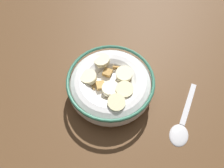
# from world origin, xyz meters

# --- Properties ---
(ground_plane) EXTENTS (1.11, 1.11, 0.02)m
(ground_plane) POSITION_xyz_m (0.00, 0.00, -0.01)
(ground_plane) COLOR brown
(cereal_bowl) EXTENTS (0.16, 0.16, 0.05)m
(cereal_bowl) POSITION_xyz_m (0.00, 0.00, 0.03)
(cereal_bowl) COLOR white
(cereal_bowl) RESTS_ON ground_plane
(spoon) EXTENTS (0.08, 0.13, 0.01)m
(spoon) POSITION_xyz_m (-0.13, 0.08, 0.00)
(spoon) COLOR silver
(spoon) RESTS_ON ground_plane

